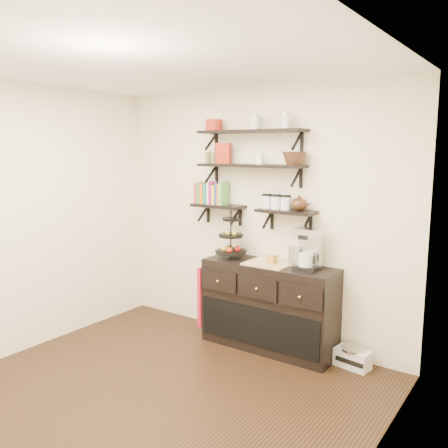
# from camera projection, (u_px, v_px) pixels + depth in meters

# --- Properties ---
(floor) EXTENTS (3.50, 3.50, 0.00)m
(floor) POSITION_uv_depth(u_px,v_px,m) (145.00, 401.00, 3.90)
(floor) COLOR black
(floor) RESTS_ON ground
(ceiling) EXTENTS (3.50, 3.50, 0.02)m
(ceiling) POSITION_uv_depth(u_px,v_px,m) (136.00, 60.00, 3.47)
(ceiling) COLOR white
(ceiling) RESTS_ON back_wall
(back_wall) EXTENTS (3.50, 0.02, 2.70)m
(back_wall) POSITION_uv_depth(u_px,v_px,m) (257.00, 215.00, 5.11)
(back_wall) COLOR #F0E5CB
(back_wall) RESTS_ON ground
(left_wall) EXTENTS (0.02, 3.50, 2.70)m
(left_wall) POSITION_uv_depth(u_px,v_px,m) (13.00, 221.00, 4.67)
(left_wall) COLOR #F0E5CB
(left_wall) RESTS_ON ground
(right_wall) EXTENTS (0.02, 3.50, 2.70)m
(right_wall) POSITION_uv_depth(u_px,v_px,m) (362.00, 274.00, 2.70)
(right_wall) COLOR #F0E5CB
(right_wall) RESTS_ON ground
(shelf_top) EXTENTS (1.20, 0.27, 0.23)m
(shelf_top) POSITION_uv_depth(u_px,v_px,m) (251.00, 132.00, 4.86)
(shelf_top) COLOR black
(shelf_top) RESTS_ON back_wall
(shelf_mid) EXTENTS (1.20, 0.27, 0.23)m
(shelf_mid) POSITION_uv_depth(u_px,v_px,m) (251.00, 166.00, 4.92)
(shelf_mid) COLOR black
(shelf_mid) RESTS_ON back_wall
(shelf_low_left) EXTENTS (0.60, 0.25, 0.23)m
(shelf_low_left) POSITION_uv_depth(u_px,v_px,m) (218.00, 206.00, 5.23)
(shelf_low_left) COLOR black
(shelf_low_left) RESTS_ON back_wall
(shelf_low_right) EXTENTS (0.60, 0.25, 0.23)m
(shelf_low_right) POSITION_uv_depth(u_px,v_px,m) (286.00, 212.00, 4.76)
(shelf_low_right) COLOR black
(shelf_low_right) RESTS_ON back_wall
(cookbooks) EXTENTS (0.36, 0.15, 0.26)m
(cookbooks) POSITION_uv_depth(u_px,v_px,m) (212.00, 194.00, 5.26)
(cookbooks) COLOR red
(cookbooks) RESTS_ON shelf_low_left
(glass_canisters) EXTENTS (0.32, 0.10, 0.13)m
(glass_canisters) POSITION_uv_depth(u_px,v_px,m) (276.00, 203.00, 4.81)
(glass_canisters) COLOR silver
(glass_canisters) RESTS_ON shelf_low_right
(sideboard) EXTENTS (1.40, 0.50, 0.92)m
(sideboard) POSITION_uv_depth(u_px,v_px,m) (269.00, 306.00, 4.89)
(sideboard) COLOR black
(sideboard) RESTS_ON floor
(fruit_stand) EXTENTS (0.33, 0.33, 0.49)m
(fruit_stand) POSITION_uv_depth(u_px,v_px,m) (231.00, 242.00, 5.06)
(fruit_stand) COLOR black
(fruit_stand) RESTS_ON sideboard
(candle) EXTENTS (0.08, 0.08, 0.08)m
(candle) POSITION_uv_depth(u_px,v_px,m) (272.00, 259.00, 4.79)
(candle) COLOR olive
(candle) RESTS_ON sideboard
(coffee_maker) EXTENTS (0.23, 0.22, 0.41)m
(coffee_maker) POSITION_uv_depth(u_px,v_px,m) (308.00, 250.00, 4.58)
(coffee_maker) COLOR black
(coffee_maker) RESTS_ON sideboard
(thermal_carafe) EXTENTS (0.11, 0.11, 0.22)m
(thermal_carafe) POSITION_uv_depth(u_px,v_px,m) (294.00, 257.00, 4.62)
(thermal_carafe) COLOR silver
(thermal_carafe) RESTS_ON sideboard
(apron) EXTENTS (0.04, 0.28, 0.65)m
(apron) POSITION_uv_depth(u_px,v_px,m) (207.00, 295.00, 5.21)
(apron) COLOR #AC122A
(apron) RESTS_ON sideboard
(radio) EXTENTS (0.35, 0.25, 0.20)m
(radio) POSITION_uv_depth(u_px,v_px,m) (352.00, 358.00, 4.49)
(radio) COLOR silver
(radio) RESTS_ON floor
(recipe_box) EXTENTS (0.17, 0.09, 0.22)m
(recipe_box) POSITION_uv_depth(u_px,v_px,m) (223.00, 153.00, 5.09)
(recipe_box) COLOR #A12212
(recipe_box) RESTS_ON shelf_mid
(walnut_bowl) EXTENTS (0.24, 0.24, 0.13)m
(walnut_bowl) POSITION_uv_depth(u_px,v_px,m) (294.00, 158.00, 4.62)
(walnut_bowl) COLOR black
(walnut_bowl) RESTS_ON shelf_mid
(ramekins) EXTENTS (0.09, 0.09, 0.10)m
(ramekins) POSITION_uv_depth(u_px,v_px,m) (260.00, 160.00, 4.84)
(ramekins) COLOR white
(ramekins) RESTS_ON shelf_mid
(teapot) EXTENTS (0.24, 0.21, 0.16)m
(teapot) POSITION_uv_depth(u_px,v_px,m) (299.00, 203.00, 4.66)
(teapot) COLOR #392011
(teapot) RESTS_ON shelf_low_right
(red_pot) EXTENTS (0.18, 0.18, 0.12)m
(red_pot) POSITION_uv_depth(u_px,v_px,m) (214.00, 125.00, 5.11)
(red_pot) COLOR #A12212
(red_pot) RESTS_ON shelf_top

